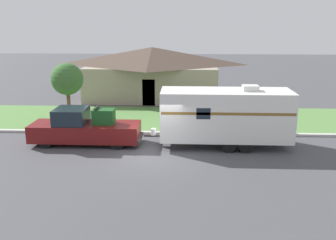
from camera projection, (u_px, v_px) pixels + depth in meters
ground_plane at (157, 156)px, 18.65m from camera, size 120.00×120.00×0.00m
curb_strip at (161, 133)px, 22.25m from camera, size 80.00×0.30×0.14m
lawn_strip at (165, 118)px, 25.79m from camera, size 80.00×7.00×0.03m
house_across_street at (152, 72)px, 32.55m from camera, size 11.76×7.52×4.36m
pickup_truck at (84, 128)px, 20.29m from camera, size 5.97×1.93×2.07m
travel_trailer at (226, 115)px, 19.73m from camera, size 7.76×2.39×3.31m
mailbox at (270, 116)px, 22.38m from camera, size 0.48×0.20×1.32m
tree_in_yard at (67, 79)px, 24.22m from camera, size 2.08×2.08×3.92m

